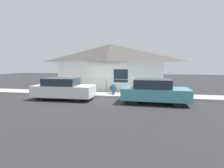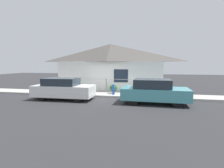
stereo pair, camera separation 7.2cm
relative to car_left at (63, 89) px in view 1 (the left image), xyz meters
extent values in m
plane|color=#2D2D30|center=(2.19, 1.14, -0.68)|extent=(60.00, 60.00, 0.00)
cube|color=#B2AFA8|center=(2.19, 1.96, -0.62)|extent=(24.00, 1.64, 0.13)
cube|color=white|center=(2.19, 3.16, 0.55)|extent=(8.45, 0.12, 2.47)
cube|color=#1E2838|center=(3.24, 3.09, 0.67)|extent=(1.10, 0.04, 1.00)
pyramid|color=#605B56|center=(2.19, 4.20, 2.51)|extent=(8.85, 2.20, 1.44)
cylinder|color=#999993|center=(-0.21, 2.63, -0.03)|extent=(0.10, 0.10, 1.05)
cylinder|color=#999993|center=(2.19, 2.63, -0.03)|extent=(0.10, 0.10, 1.05)
cylinder|color=#999993|center=(4.59, 2.63, -0.03)|extent=(0.10, 0.10, 1.05)
cylinder|color=#999993|center=(2.19, 2.63, 0.44)|extent=(4.80, 0.03, 0.03)
cube|color=white|center=(0.04, 0.00, -0.12)|extent=(3.85, 1.69, 0.69)
cube|color=#232D38|center=(-0.12, 0.00, 0.46)|extent=(2.13, 1.46, 0.46)
cylinder|color=black|center=(1.20, 0.71, -0.40)|extent=(0.58, 0.21, 0.57)
cylinder|color=black|center=(1.23, -0.66, -0.40)|extent=(0.58, 0.21, 0.57)
cylinder|color=black|center=(-1.16, 0.66, -0.40)|extent=(0.58, 0.21, 0.57)
cylinder|color=black|center=(-1.13, -0.71, -0.40)|extent=(0.58, 0.21, 0.57)
cube|color=teal|center=(5.70, 0.00, -0.12)|extent=(3.79, 1.88, 0.65)
cube|color=#232D38|center=(5.55, 0.01, 0.46)|extent=(2.10, 1.62, 0.51)
cylinder|color=black|center=(6.88, 0.73, -0.36)|extent=(0.65, 0.22, 0.64)
cylinder|color=black|center=(6.84, -0.80, -0.36)|extent=(0.65, 0.22, 0.64)
cylinder|color=black|center=(4.56, 0.80, -0.36)|extent=(0.65, 0.22, 0.64)
cylinder|color=black|center=(4.52, -0.73, -0.36)|extent=(0.65, 0.22, 0.64)
cylinder|color=blue|center=(2.95, 1.59, -0.23)|extent=(0.14, 0.14, 0.65)
sphere|color=blue|center=(2.95, 1.59, 0.13)|extent=(0.15, 0.15, 0.15)
cylinder|color=blue|center=(2.85, 1.59, -0.20)|extent=(0.13, 0.06, 0.06)
cylinder|color=blue|center=(3.06, 1.59, -0.20)|extent=(0.13, 0.06, 0.06)
cylinder|color=#9E5638|center=(2.85, 2.18, -0.46)|extent=(0.21, 0.21, 0.19)
sphere|color=#235B28|center=(2.85, 2.18, -0.16)|extent=(0.54, 0.54, 0.54)
cylinder|color=#9E5638|center=(0.29, 2.31, -0.49)|extent=(0.32, 0.32, 0.14)
sphere|color=#387F38|center=(0.29, 2.31, -0.23)|extent=(0.49, 0.49, 0.49)
camera|label=1|loc=(5.21, -10.21, 1.55)|focal=28.00mm
camera|label=2|loc=(5.28, -10.20, 1.55)|focal=28.00mm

